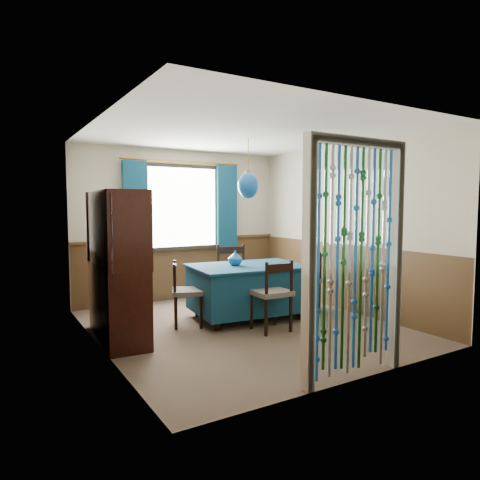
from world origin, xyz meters
TOP-DOWN VIEW (x-y plane):
  - floor at (0.00, 0.00)m, footprint 4.00×4.00m
  - ceiling at (0.00, 0.00)m, footprint 4.00×4.00m
  - wall_back at (0.00, 2.00)m, footprint 3.60×0.00m
  - wall_front at (0.00, -2.00)m, footprint 3.60×0.00m
  - wall_left at (-1.80, 0.00)m, footprint 0.00×4.00m
  - wall_right at (1.80, 0.00)m, footprint 0.00×4.00m
  - wainscot_back at (0.00, 1.99)m, footprint 3.60×0.00m
  - wainscot_front at (0.00, -1.99)m, footprint 3.60×0.00m
  - wainscot_left at (-1.79, 0.00)m, footprint 0.00×4.00m
  - wainscot_right at (1.79, 0.00)m, footprint 0.00×4.00m
  - window at (0.00, 1.95)m, footprint 1.32×0.12m
  - doorway at (0.00, -1.94)m, footprint 1.16×0.12m
  - dining_table at (0.28, 0.32)m, footprint 1.66×1.24m
  - chair_near at (0.21, -0.36)m, footprint 0.46×0.44m
  - chair_far at (0.39, 0.95)m, footprint 0.61×0.60m
  - chair_left at (-0.63, 0.42)m, footprint 0.53×0.54m
  - chair_right at (1.21, 0.21)m, footprint 0.53×0.55m
  - sideboard at (-1.55, 0.32)m, footprint 0.54×1.36m
  - pendant_lamp at (0.28, 0.32)m, footprint 0.29×0.29m
  - vase_table at (0.11, 0.39)m, footprint 0.20×0.20m
  - bowl_shelf at (-1.49, 0.09)m, footprint 0.28×0.28m
  - vase_sideboard at (-1.49, 0.69)m, footprint 0.21×0.21m

SIDE VIEW (x-z plane):
  - floor at x=0.00m, z-range 0.00..0.00m
  - dining_table at x=0.28m, z-range 0.06..0.81m
  - chair_left at x=-0.63m, z-range 0.03..0.87m
  - chair_near at x=0.21m, z-range 0.03..0.93m
  - chair_right at x=1.21m, z-range 0.03..0.94m
  - wainscot_back at x=0.00m, z-range -1.30..2.30m
  - wainscot_front at x=0.00m, z-range -1.30..2.30m
  - wainscot_left at x=-1.79m, z-range -1.50..2.50m
  - wainscot_right at x=1.79m, z-range -1.50..2.50m
  - chair_far at x=0.39m, z-range 0.03..1.00m
  - sideboard at x=-1.55m, z-range -0.27..1.48m
  - vase_table at x=0.11m, z-range 0.75..0.94m
  - vase_sideboard at x=-1.49m, z-range 0.87..1.07m
  - doorway at x=0.00m, z-range -0.04..2.14m
  - bowl_shelf at x=-1.49m, z-range 1.20..1.25m
  - wall_back at x=0.00m, z-range -0.55..3.05m
  - wall_front at x=0.00m, z-range -0.55..3.05m
  - wall_left at x=-1.80m, z-range -0.75..3.25m
  - wall_right at x=1.80m, z-range -0.75..3.25m
  - window at x=0.00m, z-range 0.84..2.26m
  - pendant_lamp at x=0.28m, z-range 1.45..2.27m
  - ceiling at x=0.00m, z-range 2.50..2.50m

